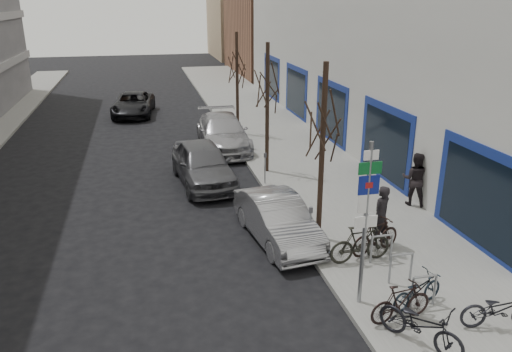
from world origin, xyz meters
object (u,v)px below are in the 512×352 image
bike_near_left (421,321)px  parked_car_back (223,133)px  pedestrian_near (381,216)px  bike_rack (401,265)px  bike_near_right (401,302)px  tree_mid (267,78)px  lane_car (133,104)px  highway_sign_pole (366,215)px  bike_mid_inner (360,243)px  tree_far (237,60)px  meter_front (310,223)px  parked_car_front (278,219)px  parked_car_mid (203,164)px  bike_mid_curb (417,288)px  pedestrian_far (415,179)px  tree_near (324,112)px  meter_mid (265,165)px  meter_back (238,131)px  bike_far_inner (376,236)px  bike_far_curb (500,306)px

bike_near_left → parked_car_back: parked_car_back is taller
pedestrian_near → bike_rack: bearing=54.5°
bike_rack → bike_near_right: size_ratio=1.42×
tree_mid → lane_car: tree_mid is taller
highway_sign_pole → bike_near_left: highway_sign_pole is taller
bike_near_left → bike_mid_inner: size_ratio=1.06×
tree_far → meter_front: 13.88m
meter_front → pedestrian_near: size_ratio=0.69×
parked_car_front → parked_car_mid: parked_car_mid is taller
lane_car → bike_mid_curb: bearing=-67.6°
pedestrian_near → pedestrian_far: (2.58, 2.54, 0.05)m
tree_near → bike_near_right: size_ratio=3.45×
meter_mid → meter_back: 5.50m
meter_back → tree_mid: bearing=-83.6°
highway_sign_pole → bike_far_inner: bearing=56.6°
highway_sign_pole → bike_mid_inner: 2.68m
parked_car_mid → lane_car: bearing=96.1°
parked_car_front → parked_car_back: (0.00, 10.30, 0.12)m
bike_mid_inner → pedestrian_far: bearing=-49.5°
meter_front → pedestrian_near: bearing=-8.1°
meter_front → meter_back: same height
tree_mid → meter_mid: size_ratio=4.33×
tree_far → parked_car_mid: size_ratio=1.11×
bike_near_left → pedestrian_far: pedestrian_far is taller
bike_rack → bike_far_inner: (0.07, 1.61, 0.03)m
highway_sign_pole → bike_near_right: 2.11m
meter_front → pedestrian_far: size_ratio=0.65×
bike_near_right → bike_rack: bearing=-35.9°
meter_mid → parked_car_back: parked_car_back is taller
bike_mid_inner → parked_car_mid: parked_car_mid is taller
tree_far → parked_car_front: tree_far is taller
meter_front → parked_car_back: bearing=93.8°
meter_mid → parked_car_front: same height
bike_far_curb → bike_far_inner: bearing=27.1°
meter_back → bike_near_left: bearing=-87.0°
meter_back → bike_far_curb: meter_back is taller
pedestrian_near → pedestrian_far: 3.62m
highway_sign_pole → lane_car: bearing=103.1°
bike_rack → bike_far_inner: 1.62m
bike_rack → bike_far_inner: bike_far_inner is taller
pedestrian_near → bike_mid_inner: bearing=16.6°
tree_near → pedestrian_far: tree_near is taller
tree_far → pedestrian_far: size_ratio=2.82×
meter_back → bike_near_right: meter_back is taller
bike_mid_curb → pedestrian_far: 6.53m
tree_far → meter_mid: (-0.45, -8.00, -3.19)m
bike_far_inner → parked_car_front: bearing=36.9°
bike_near_left → lane_car: (-5.93, 24.81, -0.03)m
bike_far_inner → parked_car_front: (-2.47, 1.68, 0.02)m
bike_rack → meter_front: bearing=124.5°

